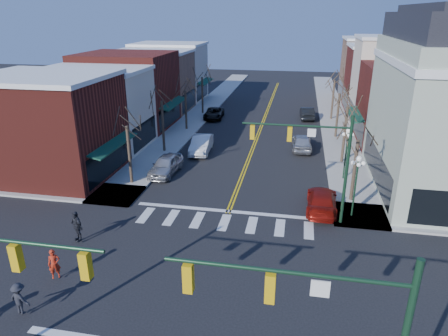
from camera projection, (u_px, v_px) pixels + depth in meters
The scene contains 33 objects.
ground at pixel (202, 281), 20.27m from camera, with size 160.00×160.00×0.00m, color black.
sidewalk_left at pixel (164, 148), 40.07m from camera, with size 3.50×70.00×0.15m, color #9E9B93.
sidewalk_right at pixel (344, 159), 37.03m from camera, with size 3.50×70.00×0.15m, color #9E9B93.
bldg_left_brick_a at pixel (49, 128), 32.26m from camera, with size 10.00×8.50×8.00m, color maroon.
bldg_left_stucco_a at pixel (95, 110), 39.45m from camera, with size 10.00×7.00×7.50m, color beige.
bldg_left_brick_b at pixel (128, 90), 46.59m from camera, with size 10.00×9.00×8.50m, color maroon.
bldg_left_tan at pixel (153, 82), 54.27m from camera, with size 10.00×7.50×7.80m, color #A27559.
bldg_left_stucco_b at pixel (170, 73), 61.29m from camera, with size 10.00×8.00×8.20m, color beige.
bldg_right_brick_a at pixel (414, 107), 39.69m from camera, with size 10.00×8.50×8.00m, color maroon.
bldg_right_stucco at pixel (398, 84), 46.42m from camera, with size 10.00×7.00×10.00m, color beige.
bldg_right_brick_b at pixel (386, 80), 53.56m from camera, with size 10.00×8.00×8.50m, color maroon.
bldg_right_tan at pixel (376, 71), 60.79m from camera, with size 10.00×8.00×9.00m, color #A27559.
traffic_mast_near_right at pixel (332, 330), 10.82m from camera, with size 6.60×0.28×7.20m.
traffic_mast_far_right at pixel (317, 153), 24.37m from camera, with size 6.60×0.28×7.20m.
lamppost_corner at pixel (357, 176), 25.55m from camera, with size 0.36×0.36×4.33m.
lamppost_midblock at pixel (347, 145), 31.50m from camera, with size 0.36×0.36×4.33m.
tree_left_a at pixel (130, 156), 30.93m from camera, with size 0.24×0.24×4.76m, color #382B21.
tree_left_b at pixel (163, 127), 38.20m from camera, with size 0.24×0.24×5.04m, color #382B21.
tree_left_c at pixel (186, 111), 45.61m from camera, with size 0.24×0.24×4.55m, color #382B21.
tree_left_d at pixel (202, 96), 52.87m from camera, with size 0.24×0.24×4.90m, color #382B21.
tree_right_a at pixel (354, 172), 28.04m from camera, with size 0.24×0.24×4.62m, color #382B21.
tree_right_b at pixel (344, 136), 35.26m from camera, with size 0.24×0.24×5.18m, color #382B21.
tree_right_c at pixel (337, 116), 42.65m from camera, with size 0.24×0.24×4.83m, color #382B21.
tree_right_d at pixel (333, 100), 49.94m from camera, with size 0.24×0.24×4.97m, color #382B21.
car_left_near at pixel (166, 165), 33.53m from camera, with size 1.86×4.62×1.58m, color #B1B1B6.
car_left_mid at pixel (201, 144), 38.71m from camera, with size 1.71×4.90×1.61m, color white.
car_left_far at pixel (214, 113), 51.22m from camera, with size 2.23×4.85×1.35m, color black.
car_right_near at pixel (322, 201), 27.35m from camera, with size 2.00×4.93×1.43m, color maroon.
car_right_mid at pixel (302, 142), 39.45m from camera, with size 1.89×4.69×1.60m, color #B2B3B7.
car_right_far at pixel (307, 113), 51.03m from camera, with size 1.58×4.54×1.50m, color black.
pedestrian_red_a at pixel (54, 264), 20.04m from camera, with size 0.58×0.38×1.60m, color #AF2612.
pedestrian_dark_a at pixel (77, 226), 23.33m from camera, with size 1.10×0.46×1.89m, color black.
pedestrian_dark_b at pixel (20, 299), 17.65m from camera, with size 1.00×0.58×1.55m, color black.
Camera 1 is at (4.25, -16.28, 12.74)m, focal length 32.00 mm.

